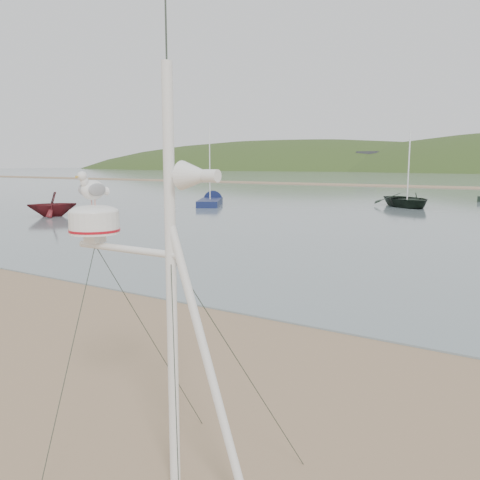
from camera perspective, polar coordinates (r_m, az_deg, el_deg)
The scene contains 5 objects.
ground at distance 8.76m, azimuth -13.54°, elevation -14.80°, with size 560.00×560.00×0.00m, color #886B4E.
mast_rig at distance 5.51m, azimuth -8.42°, elevation -14.49°, with size 2.38×2.54×5.36m.
boat_dark at distance 41.54m, azimuth 18.39°, elevation 7.24°, with size 3.84×1.11×5.38m, color black.
boat_red at distance 34.76m, azimuth -20.41°, elevation 4.96°, with size 2.57×1.57×2.98m, color #5D1519.
sailboat_blue_near at distance 42.80m, azimuth -3.14°, elevation 4.44°, with size 4.81×6.67×6.72m.
Camera 1 is at (5.88, -5.49, 3.45)m, focal length 38.00 mm.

